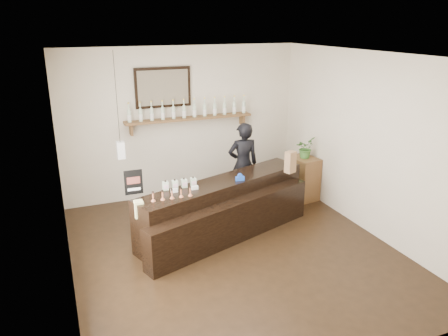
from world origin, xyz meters
name	(u,v)px	position (x,y,z in m)	size (l,w,h in m)	color
ground	(234,251)	(0.00, 0.00, 0.00)	(5.00, 5.00, 0.00)	black
room_shell	(235,139)	(0.00, 0.00, 1.70)	(5.00, 5.00, 5.00)	beige
back_wall_decor	(176,106)	(-0.15, 2.37, 1.76)	(2.66, 0.96, 1.69)	brown
counter	(226,210)	(0.10, 0.59, 0.40)	(3.04, 1.78, 0.99)	black
promo_sign	(134,182)	(-1.29, 0.66, 1.03)	(0.26, 0.03, 0.36)	black
paper_bag	(290,162)	(1.27, 0.65, 1.03)	(0.19, 0.17, 0.36)	#A17A4E
tape_dispenser	(240,178)	(0.35, 0.61, 0.89)	(0.14, 0.06, 0.12)	blue
side_cabinet	(303,178)	(2.00, 1.38, 0.40)	(0.48, 0.60, 0.80)	brown
potted_plant	(305,148)	(2.00, 1.38, 1.00)	(0.34, 0.30, 0.38)	#3D702D
shopkeeper	(243,159)	(0.83, 1.55, 0.87)	(0.63, 0.41, 1.73)	black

